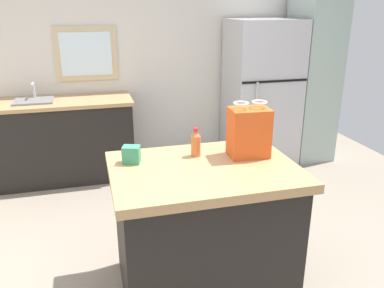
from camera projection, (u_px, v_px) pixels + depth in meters
name	position (u px, v px, depth m)	size (l,w,h in m)	color
ground	(203.00, 277.00, 2.90)	(5.99, 5.99, 0.00)	gray
back_wall	(144.00, 55.00, 4.69)	(4.99, 0.13, 2.63)	silver
kitchen_island	(203.00, 228.00, 2.68)	(1.19, 0.87, 0.91)	black
refrigerator	(261.00, 93.00, 4.79)	(0.81, 0.71, 1.72)	#B7B7BC
tall_cabinet	(312.00, 77.00, 4.90)	(0.49, 0.63, 2.07)	#9EB2A8
sink_counter	(61.00, 140.00, 4.39)	(1.59, 0.62, 1.09)	black
shopping_bag	(249.00, 132.00, 2.65)	(0.27, 0.21, 0.38)	#DB511E
small_box	(131.00, 155.00, 2.57)	(0.11, 0.08, 0.11)	#388E66
bottle	(196.00, 144.00, 2.67)	(0.07, 0.07, 0.20)	#C66633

